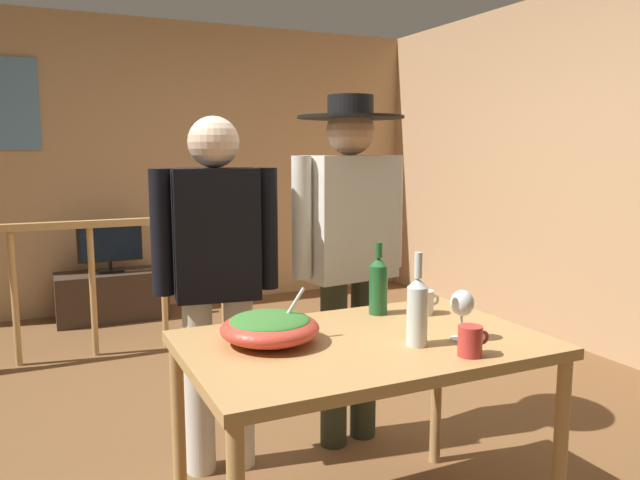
{
  "coord_description": "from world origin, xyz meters",
  "views": [
    {
      "loc": [
        -1.11,
        -2.83,
        1.44
      ],
      "look_at": [
        -0.08,
        -0.62,
        1.08
      ],
      "focal_mm": 34.63,
      "sensor_mm": 36.0,
      "label": 1
    }
  ],
  "objects_px": {
    "serving_table": "(363,360)",
    "salad_bowl": "(270,327)",
    "wine_glass": "(462,305)",
    "mug_white": "(424,302)",
    "flat_screen_tv": "(110,245)",
    "person_standing_left": "(217,269)",
    "wine_bottle_green": "(378,285)",
    "mug_red": "(471,341)",
    "person_standing_right": "(350,238)",
    "tv_console": "(112,296)",
    "stair_railing": "(118,268)",
    "wine_bottle_clear": "(417,309)"
  },
  "relations": [
    {
      "from": "mug_red",
      "to": "person_standing_left",
      "type": "height_order",
      "value": "person_standing_left"
    },
    {
      "from": "flat_screen_tv",
      "to": "mug_white",
      "type": "relative_size",
      "value": 4.43
    },
    {
      "from": "tv_console",
      "to": "flat_screen_tv",
      "type": "relative_size",
      "value": 1.73
    },
    {
      "from": "salad_bowl",
      "to": "mug_white",
      "type": "distance_m",
      "value": 0.71
    },
    {
      "from": "stair_railing",
      "to": "person_standing_right",
      "type": "relative_size",
      "value": 1.51
    },
    {
      "from": "tv_console",
      "to": "person_standing_left",
      "type": "relative_size",
      "value": 0.57
    },
    {
      "from": "flat_screen_tv",
      "to": "mug_red",
      "type": "height_order",
      "value": "mug_red"
    },
    {
      "from": "flat_screen_tv",
      "to": "wine_glass",
      "type": "relative_size",
      "value": 2.88
    },
    {
      "from": "serving_table",
      "to": "person_standing_left",
      "type": "xyz_separation_m",
      "value": [
        -0.33,
        0.73,
        0.23
      ]
    },
    {
      "from": "serving_table",
      "to": "flat_screen_tv",
      "type": "bearing_deg",
      "value": 97.66
    },
    {
      "from": "person_standing_left",
      "to": "tv_console",
      "type": "bearing_deg",
      "value": -78.75
    },
    {
      "from": "salad_bowl",
      "to": "wine_bottle_clear",
      "type": "distance_m",
      "value": 0.51
    },
    {
      "from": "wine_bottle_green",
      "to": "person_standing_right",
      "type": "relative_size",
      "value": 0.18
    },
    {
      "from": "person_standing_right",
      "to": "mug_white",
      "type": "bearing_deg",
      "value": 88.32
    },
    {
      "from": "salad_bowl",
      "to": "mug_red",
      "type": "bearing_deg",
      "value": -36.6
    },
    {
      "from": "serving_table",
      "to": "salad_bowl",
      "type": "relative_size",
      "value": 3.64
    },
    {
      "from": "wine_bottle_clear",
      "to": "person_standing_right",
      "type": "xyz_separation_m",
      "value": [
        0.2,
        0.87,
        0.12
      ]
    },
    {
      "from": "tv_console",
      "to": "wine_bottle_green",
      "type": "xyz_separation_m",
      "value": [
        0.69,
        -3.28,
        0.69
      ]
    },
    {
      "from": "wine_glass",
      "to": "mug_white",
      "type": "height_order",
      "value": "wine_glass"
    },
    {
      "from": "flat_screen_tv",
      "to": "person_standing_right",
      "type": "relative_size",
      "value": 0.31
    },
    {
      "from": "wine_bottle_green",
      "to": "wine_bottle_clear",
      "type": "bearing_deg",
      "value": -102.1
    },
    {
      "from": "person_standing_left",
      "to": "person_standing_right",
      "type": "distance_m",
      "value": 0.66
    },
    {
      "from": "salad_bowl",
      "to": "mug_white",
      "type": "bearing_deg",
      "value": 7.5
    },
    {
      "from": "salad_bowl",
      "to": "mug_red",
      "type": "xyz_separation_m",
      "value": [
        0.54,
        -0.4,
        -0.01
      ]
    },
    {
      "from": "salad_bowl",
      "to": "stair_railing",
      "type": "bearing_deg",
      "value": 94.67
    },
    {
      "from": "mug_white",
      "to": "wine_bottle_green",
      "type": "bearing_deg",
      "value": 154.04
    },
    {
      "from": "salad_bowl",
      "to": "wine_glass",
      "type": "xyz_separation_m",
      "value": [
        0.63,
        -0.25,
        0.07
      ]
    },
    {
      "from": "mug_red",
      "to": "person_standing_right",
      "type": "xyz_separation_m",
      "value": [
        0.1,
        1.03,
        0.2
      ]
    },
    {
      "from": "salad_bowl",
      "to": "tv_console",
      "type": "bearing_deg",
      "value": 92.63
    },
    {
      "from": "mug_white",
      "to": "person_standing_right",
      "type": "bearing_deg",
      "value": 96.59
    },
    {
      "from": "salad_bowl",
      "to": "flat_screen_tv",
      "type": "bearing_deg",
      "value": 92.65
    },
    {
      "from": "wine_glass",
      "to": "flat_screen_tv",
      "type": "bearing_deg",
      "value": 102.05
    },
    {
      "from": "mug_white",
      "to": "person_standing_right",
      "type": "relative_size",
      "value": 0.07
    },
    {
      "from": "flat_screen_tv",
      "to": "salad_bowl",
      "type": "bearing_deg",
      "value": -87.35
    },
    {
      "from": "tv_console",
      "to": "mug_red",
      "type": "height_order",
      "value": "mug_red"
    },
    {
      "from": "salad_bowl",
      "to": "wine_glass",
      "type": "distance_m",
      "value": 0.68
    },
    {
      "from": "flat_screen_tv",
      "to": "stair_railing",
      "type": "bearing_deg",
      "value": -93.02
    },
    {
      "from": "flat_screen_tv",
      "to": "wine_bottle_green",
      "type": "height_order",
      "value": "wine_bottle_green"
    },
    {
      "from": "salad_bowl",
      "to": "mug_white",
      "type": "height_order",
      "value": "salad_bowl"
    },
    {
      "from": "flat_screen_tv",
      "to": "person_standing_left",
      "type": "xyz_separation_m",
      "value": [
        0.15,
        -2.8,
        0.28
      ]
    },
    {
      "from": "flat_screen_tv",
      "to": "wine_bottle_green",
      "type": "relative_size",
      "value": 1.75
    },
    {
      "from": "person_standing_left",
      "to": "person_standing_right",
      "type": "xyz_separation_m",
      "value": [
        0.65,
        0.0,
        0.1
      ]
    },
    {
      "from": "serving_table",
      "to": "wine_bottle_green",
      "type": "relative_size",
      "value": 4.25
    },
    {
      "from": "serving_table",
      "to": "mug_red",
      "type": "height_order",
      "value": "mug_red"
    },
    {
      "from": "wine_glass",
      "to": "mug_red",
      "type": "bearing_deg",
      "value": -118.15
    },
    {
      "from": "flat_screen_tv",
      "to": "person_standing_right",
      "type": "bearing_deg",
      "value": -74.01
    },
    {
      "from": "flat_screen_tv",
      "to": "person_standing_left",
      "type": "height_order",
      "value": "person_standing_left"
    },
    {
      "from": "mug_red",
      "to": "mug_white",
      "type": "distance_m",
      "value": 0.52
    },
    {
      "from": "wine_glass",
      "to": "person_standing_right",
      "type": "distance_m",
      "value": 0.89
    },
    {
      "from": "wine_bottle_clear",
      "to": "mug_white",
      "type": "xyz_separation_m",
      "value": [
        0.26,
        0.33,
        -0.08
      ]
    }
  ]
}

